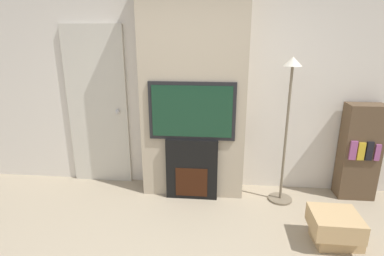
% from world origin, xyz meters
% --- Properties ---
extents(wall_back, '(6.00, 0.06, 2.70)m').
position_xyz_m(wall_back, '(0.00, 2.03, 1.35)').
color(wall_back, silver).
rests_on(wall_back, ground_plane).
extents(chimney_breast, '(1.25, 0.38, 2.70)m').
position_xyz_m(chimney_breast, '(0.00, 1.81, 1.35)').
color(chimney_breast, tan).
rests_on(chimney_breast, ground_plane).
extents(fireplace, '(0.63, 0.15, 0.77)m').
position_xyz_m(fireplace, '(0.00, 1.62, 0.38)').
color(fireplace, black).
rests_on(fireplace, ground_plane).
extents(television, '(1.02, 0.07, 0.69)m').
position_xyz_m(television, '(0.00, 1.62, 1.11)').
color(television, black).
rests_on(television, fireplace).
extents(floor_lamp, '(0.29, 0.29, 1.74)m').
position_xyz_m(floor_lamp, '(1.10, 1.64, 1.08)').
color(floor_lamp, '#726651').
rests_on(floor_lamp, ground_plane).
extents(box_stack, '(0.49, 0.42, 0.33)m').
position_xyz_m(box_stack, '(1.46, 0.84, 0.18)').
color(box_stack, tan).
rests_on(box_stack, ground_plane).
extents(bookshelf, '(0.43, 0.28, 1.19)m').
position_xyz_m(bookshelf, '(2.04, 1.84, 0.60)').
color(bookshelf, brown).
rests_on(bookshelf, ground_plane).
extents(entry_door, '(0.81, 0.09, 2.10)m').
position_xyz_m(entry_door, '(-1.29, 1.97, 1.05)').
color(entry_door, beige).
rests_on(entry_door, ground_plane).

